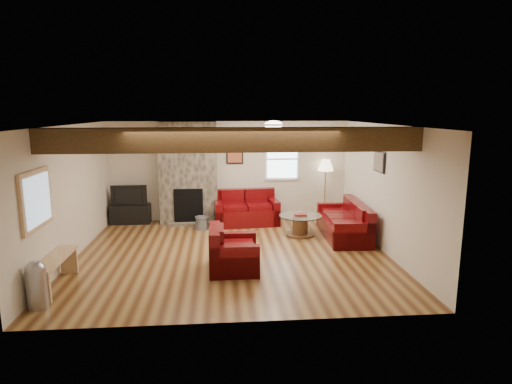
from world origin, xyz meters
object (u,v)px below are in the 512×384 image
floor_lamp (326,169)px  armchair_red (234,249)px  tv_cabinet (131,214)px  sofa_three (343,220)px  television (130,195)px  coffee_table (300,225)px  loveseat (246,208)px

floor_lamp → armchair_red: bearing=-125.8°
floor_lamp → tv_cabinet: bearing=-179.8°
sofa_three → television: television is taller
sofa_three → coffee_table: sofa_three is taller
armchair_red → floor_lamp: 4.28m
sofa_three → coffee_table: 0.96m
sofa_three → coffee_table: size_ratio=2.10×
armchair_red → tv_cabinet: (-2.45, 3.37, -0.15)m
tv_cabinet → loveseat: bearing=-6.0°
coffee_table → television: bearing=160.9°
loveseat → tv_cabinet: (-2.85, 0.30, -0.17)m
coffee_table → floor_lamp: bearing=57.6°
tv_cabinet → television: television is taller
loveseat → coffee_table: 1.59m
sofa_three → loveseat: bearing=-118.5°
television → floor_lamp: (4.89, 0.02, 0.59)m
tv_cabinet → floor_lamp: 5.01m
sofa_three → armchair_red: size_ratio=2.08×
coffee_table → tv_cabinet: bearing=160.9°
loveseat → coffee_table: loveseat is taller
television → coffee_table: bearing=-19.1°
tv_cabinet → floor_lamp: size_ratio=0.62×
tv_cabinet → television: 0.49m
coffee_table → floor_lamp: (0.89, 1.41, 1.08)m
sofa_three → tv_cabinet: 5.17m
armchair_red → television: 4.18m
loveseat → television: (-2.85, 0.30, 0.31)m
armchair_red → floor_lamp: bearing=-35.7°
tv_cabinet → floor_lamp: (4.89, 0.02, 1.08)m
sofa_three → loveseat: (-2.08, 1.27, 0.03)m
sofa_three → tv_cabinet: sofa_three is taller
coffee_table → television: 4.26m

